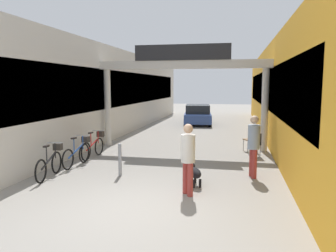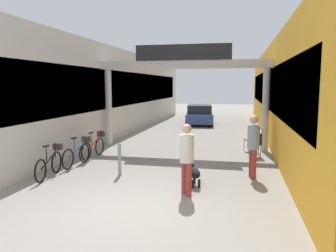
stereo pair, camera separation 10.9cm
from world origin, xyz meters
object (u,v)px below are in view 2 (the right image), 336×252
at_px(bicycle_red_third, 95,146).
at_px(parked_car_blue, 199,115).
at_px(dog_on_leash, 193,172).
at_px(cafe_chair_black_nearer, 256,142).
at_px(cafe_chair_wood_farther, 252,138).
at_px(pedestrian_companion, 253,142).
at_px(pedestrian_with_dog, 187,154).
at_px(bollard_post_metal, 120,159).
at_px(bicycle_blue_second, 78,152).
at_px(bicycle_black_nearest, 51,162).

xyz_separation_m(bicycle_red_third, parked_car_blue, (2.55, 11.18, 0.21)).
xyz_separation_m(dog_on_leash, cafe_chair_black_nearer, (1.80, 3.93, 0.19)).
distance_m(cafe_chair_wood_farther, parked_car_blue, 9.32).
bearing_deg(pedestrian_companion, cafe_chair_wood_farther, 88.29).
bearing_deg(pedestrian_with_dog, pedestrian_companion, 49.22).
xyz_separation_m(dog_on_leash, cafe_chair_wood_farther, (1.70, 5.01, 0.19)).
relative_size(bollard_post_metal, cafe_chair_black_nearer, 1.09).
xyz_separation_m(pedestrian_with_dog, bicycle_blue_second, (-4.00, 2.19, -0.57)).
bearing_deg(pedestrian_with_dog, bicycle_red_third, 139.37).
height_order(bicycle_blue_second, parked_car_blue, parked_car_blue).
distance_m(pedestrian_with_dog, bollard_post_metal, 2.60).
relative_size(pedestrian_with_dog, bicycle_red_third, 1.03).
distance_m(bicycle_black_nearest, cafe_chair_wood_farther, 7.78).
relative_size(pedestrian_companion, bicycle_black_nearest, 1.07).
bearing_deg(bicycle_blue_second, pedestrian_with_dog, -28.67).
bearing_deg(pedestrian_companion, bicycle_black_nearest, -168.64).
xyz_separation_m(bicycle_red_third, cafe_chair_wood_farther, (5.73, 2.42, 0.10)).
bearing_deg(parked_car_blue, dog_on_leash, -83.89).
distance_m(pedestrian_with_dog, cafe_chair_wood_farther, 6.11).
xyz_separation_m(bicycle_blue_second, cafe_chair_black_nearer, (5.84, 2.58, 0.10)).
bearing_deg(dog_on_leash, bollard_post_metal, 168.61).
distance_m(bicycle_black_nearest, bicycle_red_third, 2.69).
relative_size(pedestrian_companion, bicycle_blue_second, 1.07).
bearing_deg(bollard_post_metal, bicycle_black_nearest, -163.91).
distance_m(bicycle_blue_second, parked_car_blue, 12.68).
relative_size(pedestrian_with_dog, cafe_chair_black_nearer, 1.96).
height_order(bicycle_black_nearest, bicycle_red_third, same).
xyz_separation_m(bollard_post_metal, cafe_chair_wood_farther, (3.95, 4.55, 0.05)).
bearing_deg(pedestrian_companion, bicycle_blue_second, 176.94).
height_order(pedestrian_companion, cafe_chair_black_nearer, pedestrian_companion).
xyz_separation_m(pedestrian_with_dog, pedestrian_companion, (1.63, 1.89, 0.04)).
bearing_deg(bicycle_red_third, bicycle_blue_second, -90.84).
bearing_deg(pedestrian_with_dog, parked_car_blue, 95.60).
distance_m(bicycle_red_third, cafe_chair_black_nearer, 5.98).
xyz_separation_m(bicycle_black_nearest, bicycle_blue_second, (0.12, 1.46, 0.00)).
bearing_deg(bicycle_red_third, dog_on_leash, -32.71).
bearing_deg(bicycle_red_third, parked_car_blue, 77.14).
bearing_deg(bicycle_black_nearest, parked_car_blue, 79.03).
distance_m(dog_on_leash, bicycle_black_nearest, 4.16).
bearing_deg(parked_car_blue, cafe_chair_wood_farther, -70.07).
relative_size(bicycle_black_nearest, bicycle_blue_second, 1.00).
bearing_deg(bollard_post_metal, cafe_chair_black_nearer, 40.72).
height_order(bicycle_red_third, bollard_post_metal, bicycle_red_third).
bearing_deg(bicycle_blue_second, parked_car_blue, 78.30).
bearing_deg(cafe_chair_wood_farther, dog_on_leash, -108.81).
relative_size(bicycle_blue_second, bicycle_red_third, 1.00).
relative_size(bicycle_blue_second, bollard_post_metal, 1.74).
relative_size(pedestrian_with_dog, parked_car_blue, 0.42).
xyz_separation_m(bicycle_red_third, cafe_chair_black_nearer, (5.83, 1.35, 0.10)).
bearing_deg(bicycle_blue_second, cafe_chair_black_nearer, 23.80).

